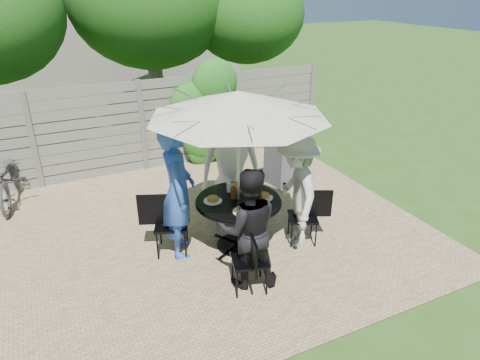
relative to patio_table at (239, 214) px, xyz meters
name	(u,v)px	position (x,y,z in m)	size (l,w,h in m)	color
backyard_envelope	(85,13)	(-0.42, 10.70, 2.06)	(60.00, 60.00, 5.00)	#2E4C17
patio_table	(239,214)	(0.00, 0.00, 0.00)	(1.49, 1.49, 0.78)	black
umbrella	(238,104)	(0.00, 0.00, 1.60)	(2.98, 2.98, 2.31)	silver
chair_back	(230,200)	(0.29, 0.92, -0.28)	(0.52, 0.66, 0.87)	black
person_back	(231,165)	(0.25, 0.79, 0.42)	(0.94, 0.61, 1.92)	silver
chair_left	(171,235)	(-0.92, 0.29, -0.26)	(0.71, 0.58, 0.93)	black
person_left	(178,192)	(-0.79, 0.25, 0.42)	(0.70, 0.46, 1.92)	blue
chair_front	(249,271)	(-0.29, -0.92, -0.28)	(0.53, 0.68, 0.89)	black
person_front	(248,229)	(-0.25, -0.79, 0.26)	(0.78, 0.61, 1.60)	black
chair_right	(303,227)	(0.92, -0.29, -0.29)	(0.65, 0.54, 0.85)	black
person_right	(296,191)	(0.79, -0.25, 0.30)	(1.10, 0.63, 1.70)	#B6B7B2
plate_back	(235,187)	(0.11, 0.34, 0.26)	(0.26, 0.26, 0.06)	white
plate_left	(213,200)	(-0.34, 0.11, 0.26)	(0.26, 0.26, 0.06)	white
plate_front	(242,210)	(-0.11, -0.34, 0.26)	(0.26, 0.26, 0.06)	white
plate_right	(264,196)	(0.34, -0.11, 0.26)	(0.26, 0.26, 0.06)	white
plate_extra	(255,207)	(0.08, -0.34, 0.26)	(0.24, 0.24, 0.06)	white
glass_back	(229,187)	(-0.02, 0.28, 0.31)	(0.07, 0.07, 0.14)	silver
glass_front	(249,203)	(0.02, -0.28, 0.31)	(0.07, 0.07, 0.14)	silver
glass_right	(256,191)	(0.28, 0.02, 0.31)	(0.07, 0.07, 0.14)	silver
syrup_jug	(234,193)	(-0.04, 0.07, 0.32)	(0.09, 0.09, 0.16)	#59280C
coffee_cup	(243,188)	(0.16, 0.18, 0.30)	(0.08, 0.08, 0.12)	#C6B293
bicycle	(10,178)	(-2.97, 3.00, -0.09)	(0.60, 1.73, 0.91)	#333338
bbq_grill	(286,153)	(1.76, 1.63, 0.07)	(0.75, 0.63, 1.35)	#5A595E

